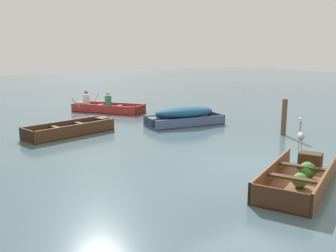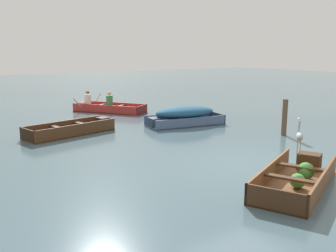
{
  "view_description": "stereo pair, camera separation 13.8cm",
  "coord_description": "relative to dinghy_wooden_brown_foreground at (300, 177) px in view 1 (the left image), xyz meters",
  "views": [
    {
      "loc": [
        -6.63,
        -5.95,
        2.75
      ],
      "look_at": [
        0.22,
        3.77,
        0.35
      ],
      "focal_mm": 40.0,
      "sensor_mm": 36.0,
      "label": 1
    },
    {
      "loc": [
        -6.52,
        -6.03,
        2.75
      ],
      "look_at": [
        0.22,
        3.77,
        0.35
      ],
      "focal_mm": 40.0,
      "sensor_mm": 36.0,
      "label": 2
    }
  ],
  "objects": [
    {
      "name": "rowboat_red_with_crew",
      "position": [
        0.83,
        11.07,
        0.04
      ],
      "size": [
        2.95,
        3.31,
        0.93
      ],
      "color": "#AD2D28",
      "rests_on": "ground"
    },
    {
      "name": "mooring_post",
      "position": [
        3.57,
        3.22,
        0.44
      ],
      "size": [
        0.17,
        0.17,
        1.2
      ],
      "primitive_type": "cylinder",
      "color": "brown",
      "rests_on": "ground"
    },
    {
      "name": "heron_on_dinghy",
      "position": [
        0.64,
        0.5,
        0.72
      ],
      "size": [
        0.37,
        0.38,
        0.84
      ],
      "color": "olive",
      "rests_on": "dinghy_wooden_brown_foreground"
    },
    {
      "name": "skiff_dark_varnish_mid_moored",
      "position": [
        -2.08,
        7.36,
        -0.01
      ],
      "size": [
        3.15,
        1.52,
        0.41
      ],
      "color": "#4C2D19",
      "rests_on": "ground"
    },
    {
      "name": "dinghy_wooden_brown_foreground",
      "position": [
        0.0,
        0.0,
        0.0
      ],
      "size": [
        3.1,
        2.18,
        0.42
      ],
      "color": "brown",
      "rests_on": "ground"
    },
    {
      "name": "ground_plane",
      "position": [
        0.08,
        1.46,
        -0.16
      ],
      "size": [
        80.0,
        80.0,
        0.0
      ],
      "primitive_type": "plane",
      "color": "#47606B"
    },
    {
      "name": "skiff_slate_blue_near_moored",
      "position": [
        1.92,
        6.52,
        0.24
      ],
      "size": [
        3.03,
        1.68,
        0.7
      ],
      "color": "#475B7F",
      "rests_on": "ground"
    }
  ]
}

